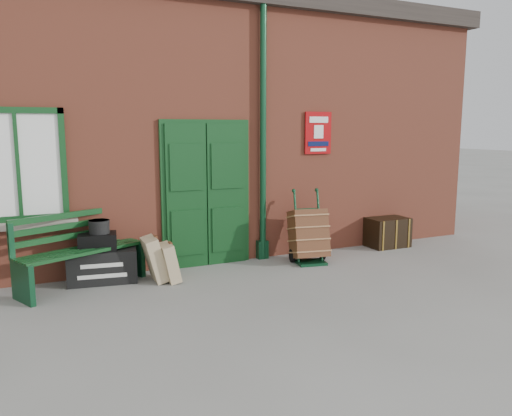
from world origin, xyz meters
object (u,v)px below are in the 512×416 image
houdini_trunk (103,265)px  dark_trunk (387,232)px  bench (78,248)px  porter_trolley (308,235)px

houdini_trunk → dark_trunk: 5.00m
bench → houdini_trunk: bench is taller
porter_trolley → houdini_trunk: bearing=-175.0°
dark_trunk → porter_trolley: bearing=-169.7°
houdini_trunk → dark_trunk: dark_trunk is taller
houdini_trunk → porter_trolley: (3.15, -0.32, 0.21)m
bench → houdini_trunk: bearing=-10.6°
dark_trunk → houdini_trunk: bearing=-179.4°
houdini_trunk → bench: bearing=-157.2°
porter_trolley → dark_trunk: size_ratio=1.56×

